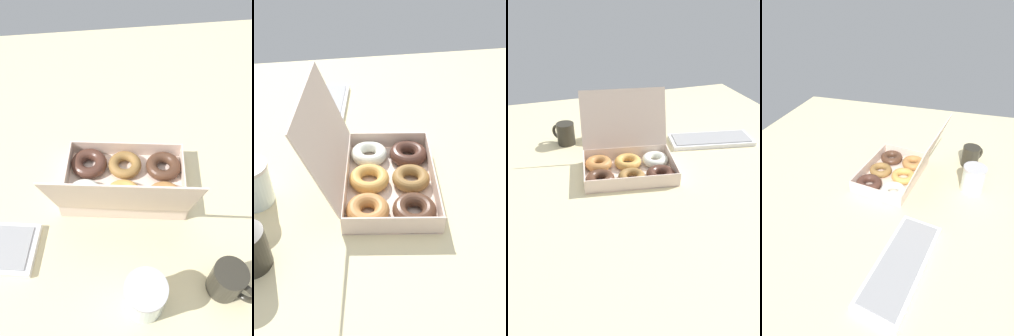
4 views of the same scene
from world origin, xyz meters
TOP-DOWN VIEW (x-y plane):
  - ground_plane at (0.00, 0.00)cm, footprint 180.00×180.00cm
  - donut_box at (-5.32, -1.02)cm, footprint 39.20×37.23cm
  - keyboard at (38.27, 12.47)cm, footprint 39.52×20.56cm

SIDE VIEW (x-z plane):
  - ground_plane at x=0.00cm, z-range -2.00..0.00cm
  - keyboard at x=38.27cm, z-range -0.04..2.16cm
  - donut_box at x=-5.32cm, z-range -10.37..17.25cm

